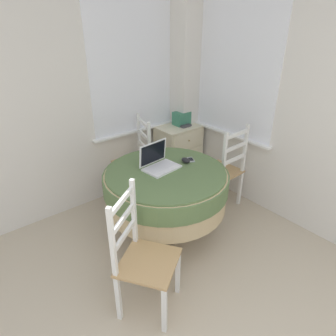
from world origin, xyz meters
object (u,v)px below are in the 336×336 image
laptop (159,163)px  dining_chair_camera_near (142,258)px  dining_chair_near_back_window (135,162)px  corner_cabinet (178,153)px  cell_phone (191,160)px  storage_box (182,118)px  computer_mouse (186,160)px  book_on_cabinet (183,125)px  round_dining_table (166,186)px  dining_chair_near_right_window (224,170)px

laptop → dining_chair_camera_near: bearing=-135.6°
dining_chair_near_back_window → corner_cabinet: dining_chair_near_back_window is taller
cell_phone → storage_box: (0.62, 0.84, 0.10)m
computer_mouse → storage_box: 1.10m
cell_phone → book_on_cabinet: book_on_cabinet is taller
round_dining_table → dining_chair_near_back_window: size_ratio=1.17×
round_dining_table → book_on_cabinet: (0.95, 0.82, 0.20)m
computer_mouse → cell_phone: 0.08m
corner_cabinet → computer_mouse: bearing=-127.5°
dining_chair_near_back_window → book_on_cabinet: bearing=-0.8°
laptop → dining_chair_camera_near: 0.97m
computer_mouse → dining_chair_near_back_window: size_ratio=0.10×
dining_chair_near_back_window → storage_box: bearing=2.3°
round_dining_table → laptop: 0.24m
computer_mouse → dining_chair_camera_near: 1.12m
book_on_cabinet → dining_chair_near_right_window: bearing=-96.2°
dining_chair_near_back_window → corner_cabinet: size_ratio=1.31×
laptop → computer_mouse: 0.28m
laptop → computer_mouse: laptop is taller
cell_phone → corner_cabinet: bearing=55.9°
round_dining_table → book_on_cabinet: bearing=41.0°
cell_phone → dining_chair_camera_near: bearing=-150.7°
corner_cabinet → storage_box: storage_box is taller
laptop → dining_chair_near_right_window: size_ratio=0.35×
storage_box → dining_chair_near_right_window: bearing=-97.1°
dining_chair_camera_near → round_dining_table: bearing=39.3°
computer_mouse → corner_cabinet: computer_mouse is taller
cell_phone → dining_chair_near_right_window: (0.51, -0.02, -0.29)m
dining_chair_near_right_window → dining_chair_camera_near: size_ratio=1.00×
dining_chair_near_back_window → storage_box: 0.86m
round_dining_table → computer_mouse: computer_mouse is taller
laptop → dining_chair_near_back_window: 0.83m
storage_box → cell_phone: bearing=-126.3°
cell_phone → corner_cabinet: 1.06m
computer_mouse → dining_chair_camera_near: (-0.92, -0.56, -0.31)m
dining_chair_camera_near → storage_box: size_ratio=4.95×
round_dining_table → cell_phone: size_ratio=10.00×
corner_cabinet → storage_box: bearing=17.2°
round_dining_table → dining_chair_camera_near: dining_chair_camera_near is taller
computer_mouse → laptop: bearing=162.6°
computer_mouse → book_on_cabinet: (0.68, 0.81, 0.01)m
cell_phone → dining_chair_camera_near: (-1.01, -0.57, -0.29)m
book_on_cabinet → laptop: bearing=-142.8°
laptop → dining_chair_near_back_window: bearing=75.0°
dining_chair_near_back_window → dining_chair_camera_near: same height
cell_phone → dining_chair_near_right_window: bearing=-1.7°
cell_phone → corner_cabinet: corner_cabinet is taller
laptop → cell_phone: size_ratio=2.99×
corner_cabinet → book_on_cabinet: 0.40m
round_dining_table → dining_chair_near_back_window: 0.86m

